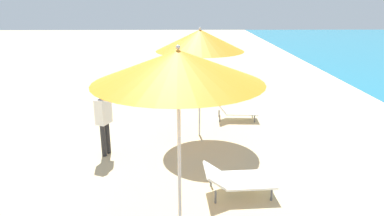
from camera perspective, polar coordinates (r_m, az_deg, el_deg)
umbrella_second at (r=4.45m, az=-2.29°, el=6.81°), size 2.24×2.24×2.88m
lounger_second_shoreside at (r=6.50m, az=7.58°, el=-11.48°), size 1.30×0.77×0.52m
umbrella_farthest at (r=8.54m, az=1.32°, el=11.07°), size 2.16×2.16×2.79m
lounger_farthest_shoreside at (r=10.28m, az=7.16°, el=-0.42°), size 1.22×0.61×0.57m
person_walking_near at (r=7.96m, az=-14.35°, el=-1.34°), size 0.34×0.42×1.54m
beach_ball at (r=12.62m, az=-12.13°, el=2.31°), size 0.38×0.38×0.38m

